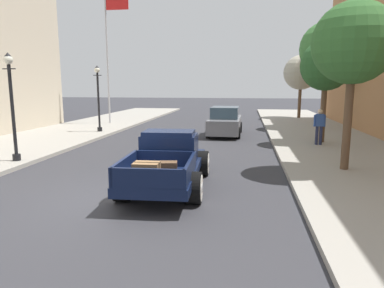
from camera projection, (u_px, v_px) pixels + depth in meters
The scene contains 11 objects.
ground_plane at pixel (120, 198), 8.92m from camera, with size 140.00×140.00×0.00m, color #333338.
hotrod_truck_navy at pixel (169, 159), 10.01m from camera, with size 2.33×5.00×1.58m.
car_background_grey at pixel (225, 122), 19.93m from camera, with size 1.93×4.33×1.65m.
pedestrian_sidewalk_right at pixel (319, 125), 15.82m from camera, with size 0.53×0.22×1.65m.
street_lamp_near at pixel (12, 99), 12.25m from camera, with size 0.50×0.32×3.85m.
street_lamp_far at pixel (98, 94), 20.26m from camera, with size 0.50×0.32×3.85m.
flagpole at pixel (110, 43), 24.22m from camera, with size 1.74×0.16×9.16m.
street_tree_nearest at pixel (354, 44), 10.68m from camera, with size 2.56×2.56×5.30m.
street_tree_second at pixel (326, 66), 16.15m from camera, with size 2.38×2.38×4.84m.
street_tree_third at pixel (327, 49), 21.77m from camera, with size 3.40×3.40×6.69m.
street_tree_farthest at pixel (301, 73), 28.59m from camera, with size 2.86×2.86×5.19m.
Camera 1 is at (3.16, -8.17, 2.88)m, focal length 32.24 mm.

